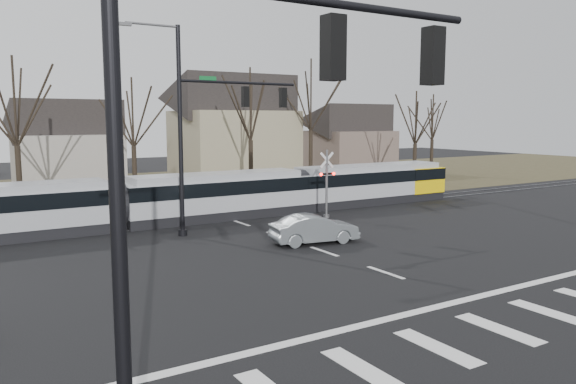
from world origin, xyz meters
TOP-DOWN VIEW (x-y plane):
  - ground at (0.00, 0.00)m, footprint 140.00×140.00m
  - grass_verge at (0.00, 32.00)m, footprint 140.00×28.00m
  - crosswalk at (0.00, -4.00)m, footprint 27.00×2.60m
  - stop_line at (0.00, -1.80)m, footprint 28.00×0.35m
  - lane_dashes at (0.00, 16.00)m, footprint 0.18×30.00m
  - rail_pair at (0.00, 15.80)m, footprint 90.00×1.52m
  - tram at (-0.64, 16.00)m, footprint 35.18×2.61m
  - sedan at (0.58, 7.61)m, footprint 2.81×4.60m
  - signal_pole_near_left at (-10.41, -6.00)m, footprint 9.28×0.44m
  - signal_pole_far at (-2.41, 12.50)m, footprint 9.28×0.44m
  - rail_crossing_signal at (5.00, 12.79)m, footprint 1.08×0.36m
  - tree_row at (2.00, 26.00)m, footprint 59.20×7.20m
  - house_b at (-5.00, 36.00)m, footprint 8.64×7.56m
  - house_c at (9.00, 33.00)m, footprint 10.80×8.64m
  - house_d at (24.00, 35.00)m, footprint 8.64×7.56m

SIDE VIEW (x-z plane):
  - ground at x=0.00m, z-range 0.00..0.00m
  - grass_verge at x=0.00m, z-range 0.00..0.01m
  - crosswalk at x=0.00m, z-range 0.00..0.01m
  - stop_line at x=0.00m, z-range 0.00..0.01m
  - lane_dashes at x=0.00m, z-range 0.00..0.01m
  - rail_pair at x=0.00m, z-range 0.00..0.06m
  - sedan at x=0.58m, z-range 0.00..1.36m
  - tram at x=-0.64m, z-range 0.12..2.79m
  - rail_crossing_signal at x=5.00m, z-range -0.11..3.89m
  - house_b at x=-5.00m, z-range 0.14..7.79m
  - house_d at x=24.00m, z-range 0.14..7.79m
  - tree_row at x=2.00m, z-range 0.00..10.00m
  - house_c at x=9.00m, z-range 0.18..10.28m
  - signal_pole_near_left at x=-10.41m, z-range 0.60..10.80m
  - signal_pole_far at x=-2.41m, z-range 0.60..10.80m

